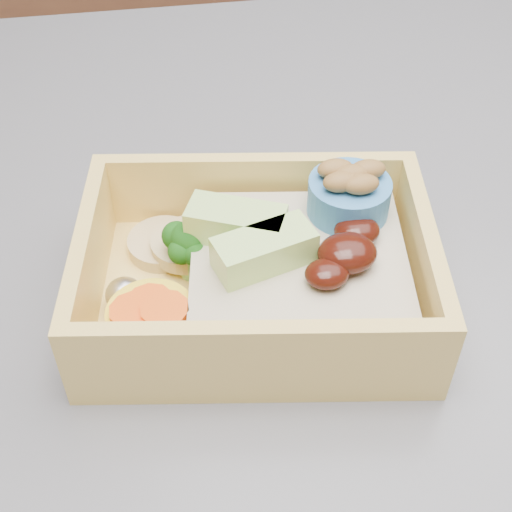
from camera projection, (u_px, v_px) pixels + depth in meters
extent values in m
cube|color=brown|center=(241.00, 26.00, 1.67)|extent=(3.20, 0.60, 0.90)
cube|color=#EFC863|center=(256.00, 297.00, 0.42)|extent=(0.21, 0.17, 0.01)
cube|color=#EFC863|center=(254.00, 188.00, 0.44)|extent=(0.19, 0.04, 0.05)
cube|color=#EFC863|center=(258.00, 358.00, 0.35)|extent=(0.19, 0.04, 0.05)
cube|color=#EFC863|center=(422.00, 261.00, 0.40)|extent=(0.03, 0.12, 0.05)
cube|color=#EFC863|center=(89.00, 265.00, 0.40)|extent=(0.03, 0.12, 0.05)
cube|color=tan|center=(298.00, 273.00, 0.40)|extent=(0.13, 0.12, 0.03)
ellipsoid|color=black|center=(347.00, 253.00, 0.38)|extent=(0.04, 0.03, 0.02)
ellipsoid|color=black|center=(357.00, 231.00, 0.40)|extent=(0.03, 0.03, 0.01)
ellipsoid|color=black|center=(327.00, 274.00, 0.37)|extent=(0.03, 0.02, 0.01)
cube|color=#BDEC7B|center=(264.00, 250.00, 0.38)|extent=(0.06, 0.04, 0.02)
cube|color=#BDEC7B|center=(236.00, 223.00, 0.40)|extent=(0.06, 0.04, 0.02)
cylinder|color=#79B15F|center=(191.00, 264.00, 0.42)|extent=(0.01, 0.01, 0.02)
sphere|color=#175313|center=(189.00, 239.00, 0.40)|extent=(0.02, 0.02, 0.02)
sphere|color=#175313|center=(205.00, 237.00, 0.41)|extent=(0.02, 0.02, 0.02)
sphere|color=#175313|center=(176.00, 236.00, 0.41)|extent=(0.02, 0.02, 0.02)
sphere|color=#175313|center=(194.00, 253.00, 0.40)|extent=(0.02, 0.02, 0.02)
sphere|color=#175313|center=(181.00, 252.00, 0.40)|extent=(0.02, 0.02, 0.02)
sphere|color=#175313|center=(190.00, 232.00, 0.41)|extent=(0.02, 0.02, 0.02)
cylinder|color=yellow|center=(152.00, 324.00, 0.38)|extent=(0.05, 0.05, 0.02)
cylinder|color=#FF5A15|center=(150.00, 303.00, 0.38)|extent=(0.03, 0.03, 0.00)
cylinder|color=#FF5A15|center=(134.00, 312.00, 0.37)|extent=(0.03, 0.03, 0.00)
cylinder|color=#FF5A15|center=(165.00, 310.00, 0.37)|extent=(0.03, 0.03, 0.00)
cylinder|color=tan|center=(163.00, 244.00, 0.44)|extent=(0.04, 0.04, 0.01)
cylinder|color=tan|center=(187.00, 245.00, 0.43)|extent=(0.04, 0.04, 0.01)
ellipsoid|color=silver|center=(220.00, 227.00, 0.44)|extent=(0.02, 0.02, 0.02)
ellipsoid|color=silver|center=(125.00, 295.00, 0.40)|extent=(0.02, 0.02, 0.02)
cylinder|color=#387EC2|center=(349.00, 197.00, 0.41)|extent=(0.05, 0.05, 0.02)
ellipsoid|color=brown|center=(351.00, 174.00, 0.40)|extent=(0.02, 0.02, 0.01)
ellipsoid|color=brown|center=(368.00, 170.00, 0.40)|extent=(0.02, 0.02, 0.01)
ellipsoid|color=brown|center=(335.00, 169.00, 0.40)|extent=(0.02, 0.02, 0.01)
ellipsoid|color=brown|center=(361.00, 184.00, 0.39)|extent=(0.02, 0.02, 0.01)
ellipsoid|color=brown|center=(341.00, 182.00, 0.40)|extent=(0.02, 0.02, 0.01)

